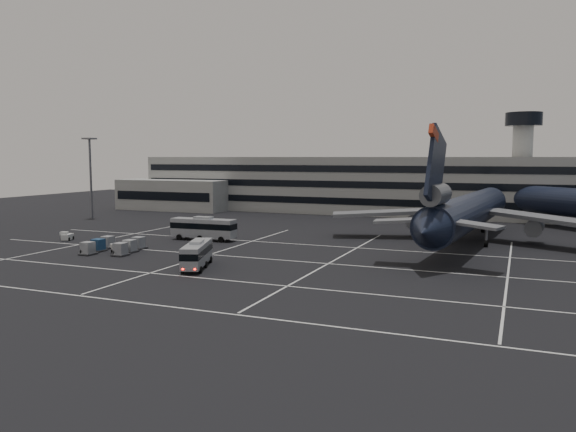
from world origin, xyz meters
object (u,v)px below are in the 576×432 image
(trijet_main, at_px, (468,212))
(tug_a, at_px, (67,236))
(bus_far, at_px, (203,227))
(bus_near, at_px, (197,253))
(uld_cluster, at_px, (114,246))

(trijet_main, relative_size, tug_a, 21.98)
(trijet_main, height_order, bus_far, trijet_main)
(trijet_main, xyz_separation_m, tug_a, (-62.60, -21.38, -4.59))
(tug_a, bearing_deg, trijet_main, -1.72)
(bus_near, bearing_deg, trijet_main, 27.90)
(trijet_main, distance_m, bus_near, 44.79)
(bus_near, xyz_separation_m, uld_cluster, (-17.81, 5.66, -0.99))
(bus_near, xyz_separation_m, tug_a, (-32.79, 11.88, -1.24))
(tug_a, distance_m, uld_cluster, 16.22)
(trijet_main, relative_size, bus_far, 5.05)
(bus_far, distance_m, tug_a, 23.04)
(trijet_main, height_order, tug_a, trijet_main)
(bus_far, distance_m, uld_cluster, 16.41)
(bus_near, relative_size, uld_cluster, 1.05)
(trijet_main, xyz_separation_m, bus_near, (-29.81, -33.26, -3.35))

